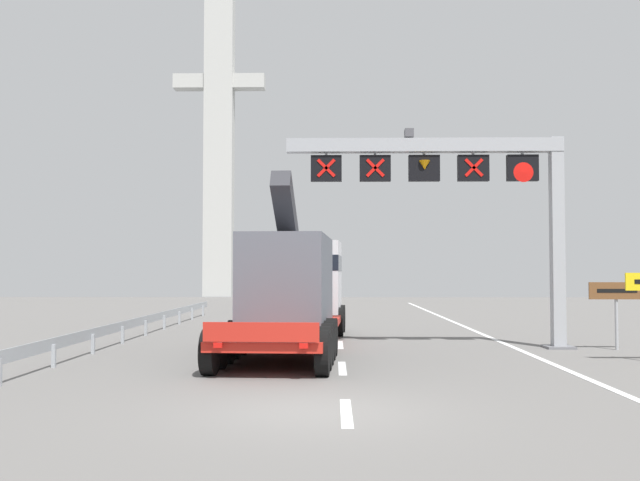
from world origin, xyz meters
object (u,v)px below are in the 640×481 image
Objects in this scene: bridge_pylon_distant at (219,119)px; heavy_haul_truck_red at (297,286)px; tourist_info_sign_brown at (617,297)px; overhead_lane_gantry at (462,181)px.

heavy_haul_truck_red is at bearing -77.76° from bridge_pylon_distant.
bridge_pylon_distant is (-20.22, 47.84, 15.82)m from tourist_info_sign_brown.
bridge_pylon_distant is at bearing 108.09° from overhead_lane_gantry.
heavy_haul_truck_red is 49.83m from bridge_pylon_distant.
heavy_haul_truck_red is at bearing 168.77° from overhead_lane_gantry.
overhead_lane_gantry is 6.51m from heavy_haul_truck_red.
tourist_info_sign_brown is 0.06× the size of bridge_pylon_distant.
bridge_pylon_distant is at bearing 102.24° from heavy_haul_truck_red.
heavy_haul_truck_red is 6.64× the size of tourist_info_sign_brown.
tourist_info_sign_brown is at bearing -8.68° from heavy_haul_truck_red.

